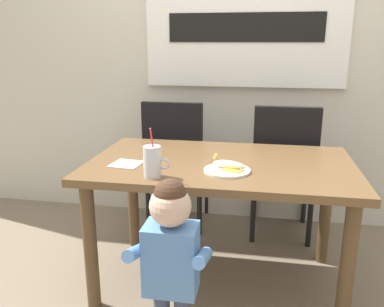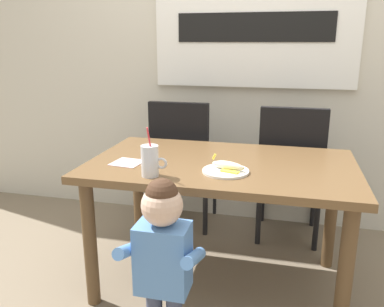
{
  "view_description": "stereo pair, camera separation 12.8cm",
  "coord_description": "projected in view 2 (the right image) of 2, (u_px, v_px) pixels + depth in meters",
  "views": [
    {
      "loc": [
        0.21,
        -2.04,
        1.36
      ],
      "look_at": [
        -0.14,
        -0.08,
        0.8
      ],
      "focal_mm": 37.2,
      "sensor_mm": 36.0,
      "label": 1
    },
    {
      "loc": [
        0.33,
        -2.01,
        1.36
      ],
      "look_at": [
        -0.14,
        -0.08,
        0.8
      ],
      "focal_mm": 37.2,
      "sensor_mm": 36.0,
      "label": 2
    }
  ],
  "objects": [
    {
      "name": "ground_plane",
      "position": [
        219.0,
        282.0,
        2.32
      ],
      "size": [
        24.0,
        24.0,
        0.0
      ],
      "primitive_type": "plane",
      "color": "#7A6B56"
    },
    {
      "name": "back_wall",
      "position": [
        247.0,
        28.0,
        2.86
      ],
      "size": [
        6.4,
        0.17,
        2.9
      ],
      "color": "beige",
      "rests_on": "ground"
    },
    {
      "name": "dining_table",
      "position": [
        221.0,
        180.0,
        2.15
      ],
      "size": [
        1.4,
        0.84,
        0.74
      ],
      "color": "brown",
      "rests_on": "ground"
    },
    {
      "name": "dining_chair_left",
      "position": [
        183.0,
        157.0,
        2.9
      ],
      "size": [
        0.44,
        0.45,
        0.96
      ],
      "rotation": [
        0.0,
        0.0,
        3.14
      ],
      "color": "black",
      "rests_on": "ground"
    },
    {
      "name": "dining_chair_right",
      "position": [
        291.0,
        167.0,
        2.68
      ],
      "size": [
        0.44,
        0.45,
        0.96
      ],
      "rotation": [
        0.0,
        0.0,
        3.14
      ],
      "color": "black",
      "rests_on": "ground"
    },
    {
      "name": "toddler_standing",
      "position": [
        163.0,
        250.0,
        1.64
      ],
      "size": [
        0.33,
        0.24,
        0.84
      ],
      "color": "#3F4760",
      "rests_on": "ground"
    },
    {
      "name": "milk_cup",
      "position": [
        150.0,
        163.0,
        1.88
      ],
      "size": [
        0.13,
        0.09,
        0.25
      ],
      "color": "silver",
      "rests_on": "dining_table"
    },
    {
      "name": "snack_plate",
      "position": [
        226.0,
        171.0,
        1.95
      ],
      "size": [
        0.23,
        0.23,
        0.01
      ],
      "primitive_type": "cylinder",
      "color": "white",
      "rests_on": "dining_table"
    },
    {
      "name": "peeled_banana",
      "position": [
        228.0,
        166.0,
        1.95
      ],
      "size": [
        0.18,
        0.13,
        0.07
      ],
      "rotation": [
        0.0,
        0.0,
        -0.3
      ],
      "color": "#F4EAC6",
      "rests_on": "snack_plate"
    },
    {
      "name": "paper_napkin",
      "position": [
        127.0,
        163.0,
        2.1
      ],
      "size": [
        0.17,
        0.17,
        0.0
      ],
      "primitive_type": "cube",
      "rotation": [
        0.0,
        0.0,
        -0.13
      ],
      "color": "silver",
      "rests_on": "dining_table"
    }
  ]
}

